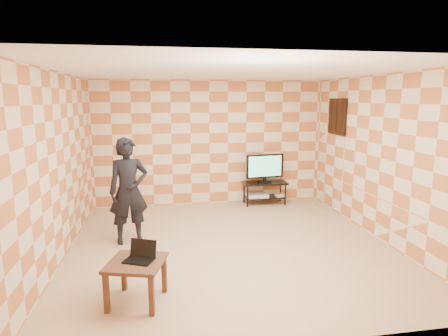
{
  "coord_description": "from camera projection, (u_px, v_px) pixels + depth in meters",
  "views": [
    {
      "loc": [
        -1.03,
        -5.53,
        2.31
      ],
      "look_at": [
        0.0,
        0.6,
        1.15
      ],
      "focal_mm": 30.0,
      "sensor_mm": 36.0,
      "label": 1
    }
  ],
  "objects": [
    {
      "name": "person",
      "position": [
        129.0,
        191.0,
        5.97
      ],
      "size": [
        0.7,
        0.54,
        1.71
      ],
      "primitive_type": "imported",
      "rotation": [
        0.0,
        0.0,
        0.22
      ],
      "color": "black",
      "rests_on": "floor"
    },
    {
      "name": "tv_stand",
      "position": [
        265.0,
        188.0,
        8.25
      ],
      "size": [
        0.96,
        0.43,
        0.5
      ],
      "color": "black",
      "rests_on": "floor"
    },
    {
      "name": "wall_front",
      "position": [
        283.0,
        209.0,
        3.29
      ],
      "size": [
        5.0,
        0.02,
        2.7
      ],
      "primitive_type": "cube",
      "color": "beige",
      "rests_on": "ground"
    },
    {
      "name": "tv",
      "position": [
        265.0,
        167.0,
        8.16
      ],
      "size": [
        0.85,
        0.19,
        0.62
      ],
      "color": "black",
      "rests_on": "tv_stand"
    },
    {
      "name": "ceiling",
      "position": [
        231.0,
        71.0,
        5.46
      ],
      "size": [
        5.0,
        5.0,
        0.02
      ],
      "primitive_type": "cube",
      "color": "white",
      "rests_on": "wall_back"
    },
    {
      "name": "wall_right",
      "position": [
        380.0,
        158.0,
        6.12
      ],
      "size": [
        0.02,
        5.0,
        2.7
      ],
      "primitive_type": "cube",
      "color": "beige",
      "rests_on": "ground"
    },
    {
      "name": "floor",
      "position": [
        230.0,
        246.0,
        5.96
      ],
      "size": [
        5.0,
        5.0,
        0.0
      ],
      "primitive_type": "plane",
      "color": "tan",
      "rests_on": "ground"
    },
    {
      "name": "wall_art",
      "position": [
        337.0,
        117.0,
        7.51
      ],
      "size": [
        0.04,
        0.72,
        0.72
      ],
      "color": "black",
      "rests_on": "wall_right"
    },
    {
      "name": "laptop",
      "position": [
        141.0,
        255.0,
        4.26
      ],
      "size": [
        0.39,
        0.36,
        0.21
      ],
      "color": "black",
      "rests_on": "side_table"
    },
    {
      "name": "wall_left",
      "position": [
        57.0,
        167.0,
        5.3
      ],
      "size": [
        0.02,
        5.0,
        2.7
      ],
      "primitive_type": "cube",
      "color": "beige",
      "rests_on": "ground"
    },
    {
      "name": "side_table",
      "position": [
        136.0,
        268.0,
        4.24
      ],
      "size": [
        0.75,
        0.75,
        0.5
      ],
      "color": "#391D12",
      "rests_on": "floor"
    },
    {
      "name": "wall_back",
      "position": [
        209.0,
        143.0,
        8.13
      ],
      "size": [
        5.0,
        0.02,
        2.7
      ],
      "primitive_type": "cube",
      "color": "beige",
      "rests_on": "ground"
    },
    {
      "name": "game_console",
      "position": [
        280.0,
        195.0,
        8.3
      ],
      "size": [
        0.24,
        0.19,
        0.05
      ],
      "primitive_type": "cube",
      "rotation": [
        0.0,
        0.0,
        0.15
      ],
      "color": "silver",
      "rests_on": "tv_stand"
    },
    {
      "name": "dvd_player",
      "position": [
        257.0,
        195.0,
        8.23
      ],
      "size": [
        0.46,
        0.33,
        0.08
      ],
      "primitive_type": "cube",
      "rotation": [
        0.0,
        0.0,
        0.03
      ],
      "color": "silver",
      "rests_on": "tv_stand"
    }
  ]
}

